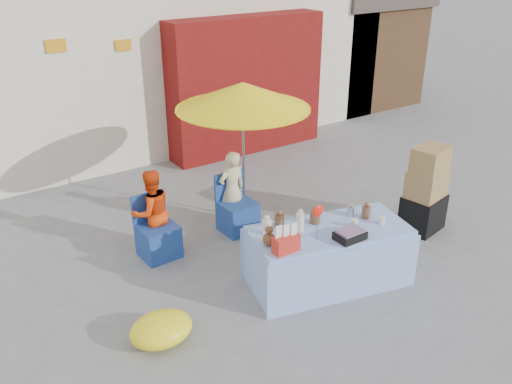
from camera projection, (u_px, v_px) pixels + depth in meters
ground at (285, 281)px, 6.75m from camera, size 80.00×80.00×0.00m
market_table at (328, 255)px, 6.58m from camera, size 2.10×1.34×1.18m
chair_left at (158, 239)px, 7.20m from camera, size 0.50×0.49×0.85m
chair_right at (237, 214)px, 7.83m from camera, size 0.50×0.49×0.85m
vendor_orange at (152, 212)px, 7.16m from camera, size 0.59×0.47×1.19m
vendor_beige at (232, 190)px, 7.79m from camera, size 0.44×0.30×1.18m
umbrella at (243, 96)px, 7.51m from camera, size 1.90×1.90×2.09m
box_stack at (426, 192)px, 7.72m from camera, size 0.66×0.58×1.28m
tarp_bundle at (161, 329)px, 5.68m from camera, size 0.71×0.58×0.31m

